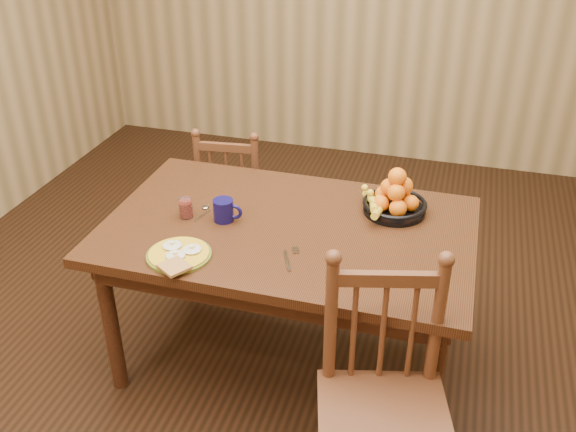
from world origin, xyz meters
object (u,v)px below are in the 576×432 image
(fruit_bowl, at_px, (394,200))
(coffee_mug, at_px, (224,210))
(breakfast_plate, at_px, (179,255))
(dining_table, at_px, (288,242))
(chair_far, at_px, (234,197))
(chair_near, at_px, (383,405))

(fruit_bowl, bearing_deg, coffee_mug, -158.43)
(breakfast_plate, height_order, coffee_mug, coffee_mug)
(dining_table, distance_m, chair_far, 0.97)
(coffee_mug, bearing_deg, chair_near, -37.73)
(dining_table, height_order, fruit_bowl, fruit_bowl)
(breakfast_plate, relative_size, coffee_mug, 2.31)
(dining_table, relative_size, breakfast_plate, 5.21)
(chair_near, height_order, fruit_bowl, chair_near)
(chair_far, bearing_deg, fruit_bowl, 145.50)
(chair_far, relative_size, breakfast_plate, 2.80)
(chair_far, xyz_separation_m, breakfast_plate, (0.19, -1.11, 0.34))
(chair_far, relative_size, coffee_mug, 6.48)
(chair_near, relative_size, fruit_bowl, 3.11)
(chair_far, height_order, breakfast_plate, chair_far)
(breakfast_plate, distance_m, fruit_bowl, 0.99)
(breakfast_plate, bearing_deg, chair_far, 99.71)
(chair_far, bearing_deg, breakfast_plate, 92.97)
(breakfast_plate, bearing_deg, coffee_mug, 77.53)
(dining_table, relative_size, chair_near, 1.59)
(chair_far, height_order, fruit_bowl, fruit_bowl)
(breakfast_plate, relative_size, fruit_bowl, 0.95)
(fruit_bowl, bearing_deg, dining_table, -149.51)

